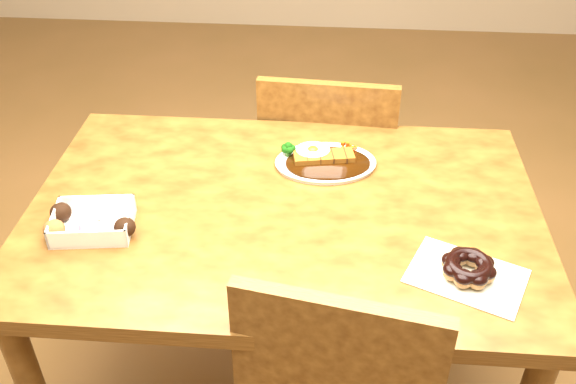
# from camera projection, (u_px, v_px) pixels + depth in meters

# --- Properties ---
(table) EXTENTS (1.20, 0.80, 0.75)m
(table) POSITION_uv_depth(u_px,v_px,m) (284.00, 239.00, 1.56)
(table) COLOR #45240D
(table) RESTS_ON ground
(chair_far) EXTENTS (0.45, 0.45, 0.87)m
(chair_far) POSITION_uv_depth(u_px,v_px,m) (328.00, 175.00, 2.09)
(chair_far) COLOR #45240D
(chair_far) RESTS_ON ground
(katsu_curry_plate) EXTENTS (0.27, 0.21, 0.05)m
(katsu_curry_plate) POSITION_uv_depth(u_px,v_px,m) (324.00, 160.00, 1.64)
(katsu_curry_plate) COLOR white
(katsu_curry_plate) RESTS_ON table
(donut_box) EXTENTS (0.21, 0.15, 0.05)m
(donut_box) POSITION_uv_depth(u_px,v_px,m) (90.00, 221.00, 1.42)
(donut_box) COLOR white
(donut_box) RESTS_ON table
(pon_de_ring) EXTENTS (0.27, 0.24, 0.04)m
(pon_de_ring) POSITION_uv_depth(u_px,v_px,m) (468.00, 268.00, 1.30)
(pon_de_ring) COLOR silver
(pon_de_ring) RESTS_ON table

